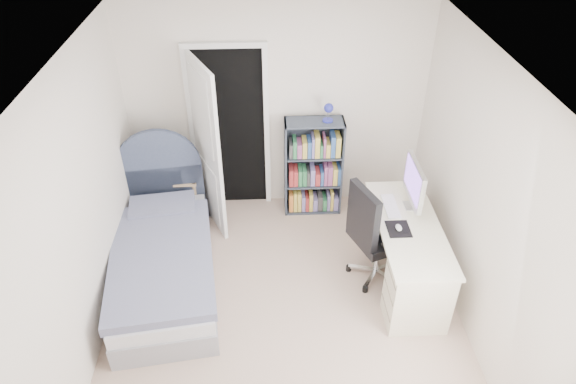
{
  "coord_description": "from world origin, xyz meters",
  "views": [
    {
      "loc": [
        -0.14,
        -3.51,
        3.89
      ],
      "look_at": [
        0.06,
        0.39,
        1.1
      ],
      "focal_mm": 32.0,
      "sensor_mm": 36.0,
      "label": 1
    }
  ],
  "objects_px": {
    "nightstand": "(179,183)",
    "desk": "(405,250)",
    "office_chair": "(373,230)",
    "bed": "(164,257)",
    "floor_lamp": "(211,175)",
    "bookcase": "(314,170)"
  },
  "relations": [
    {
      "from": "nightstand",
      "to": "desk",
      "type": "xyz_separation_m",
      "value": [
        2.42,
        -1.28,
        -0.02
      ]
    },
    {
      "from": "desk",
      "to": "office_chair",
      "type": "relative_size",
      "value": 1.31
    },
    {
      "from": "bed",
      "to": "floor_lamp",
      "type": "height_order",
      "value": "floor_lamp"
    },
    {
      "from": "nightstand",
      "to": "office_chair",
      "type": "bearing_deg",
      "value": -30.57
    },
    {
      "from": "bed",
      "to": "nightstand",
      "type": "height_order",
      "value": "bed"
    },
    {
      "from": "bed",
      "to": "nightstand",
      "type": "xyz_separation_m",
      "value": [
        0.03,
        1.13,
        0.14
      ]
    },
    {
      "from": "bookcase",
      "to": "desk",
      "type": "height_order",
      "value": "bookcase"
    },
    {
      "from": "floor_lamp",
      "to": "office_chair",
      "type": "height_order",
      "value": "floor_lamp"
    },
    {
      "from": "floor_lamp",
      "to": "bookcase",
      "type": "distance_m",
      "value": 1.22
    },
    {
      "from": "nightstand",
      "to": "office_chair",
      "type": "distance_m",
      "value": 2.43
    },
    {
      "from": "nightstand",
      "to": "office_chair",
      "type": "xyz_separation_m",
      "value": [
        2.09,
        -1.23,
        0.21
      ]
    },
    {
      "from": "bed",
      "to": "bookcase",
      "type": "xyz_separation_m",
      "value": [
        1.64,
        1.13,
        0.27
      ]
    },
    {
      "from": "floor_lamp",
      "to": "desk",
      "type": "bearing_deg",
      "value": -31.08
    },
    {
      "from": "bookcase",
      "to": "desk",
      "type": "bearing_deg",
      "value": -57.73
    },
    {
      "from": "nightstand",
      "to": "floor_lamp",
      "type": "xyz_separation_m",
      "value": [
        0.4,
        -0.06,
        0.15
      ]
    },
    {
      "from": "bookcase",
      "to": "desk",
      "type": "xyz_separation_m",
      "value": [
        0.81,
        -1.28,
        -0.15
      ]
    },
    {
      "from": "bed",
      "to": "bookcase",
      "type": "distance_m",
      "value": 2.01
    },
    {
      "from": "bed",
      "to": "floor_lamp",
      "type": "bearing_deg",
      "value": 68.1
    },
    {
      "from": "desk",
      "to": "floor_lamp",
      "type": "bearing_deg",
      "value": 148.92
    },
    {
      "from": "office_chair",
      "to": "bookcase",
      "type": "bearing_deg",
      "value": 111.06
    },
    {
      "from": "nightstand",
      "to": "bookcase",
      "type": "distance_m",
      "value": 1.62
    },
    {
      "from": "floor_lamp",
      "to": "bookcase",
      "type": "bearing_deg",
      "value": 2.95
    }
  ]
}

